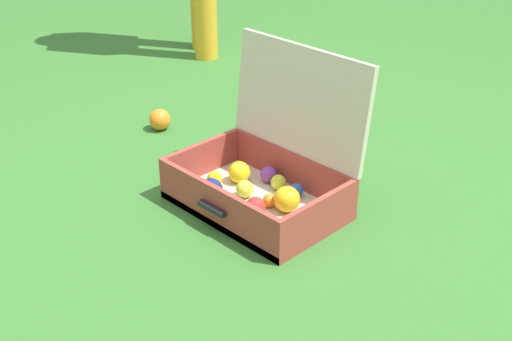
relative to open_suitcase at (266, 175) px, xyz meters
The scene contains 3 objects.
ground_plane 0.12m from the open_suitcase, ahead, with size 16.00×16.00×0.00m, color #336B28.
open_suitcase is the anchor object (origin of this frame).
stray_ball_on_grass 0.73m from the open_suitcase, behind, with size 0.09×0.09×0.09m, color orange.
Camera 1 is at (1.26, -1.35, 1.14)m, focal length 46.81 mm.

